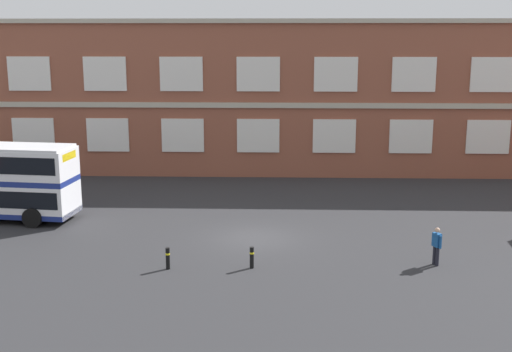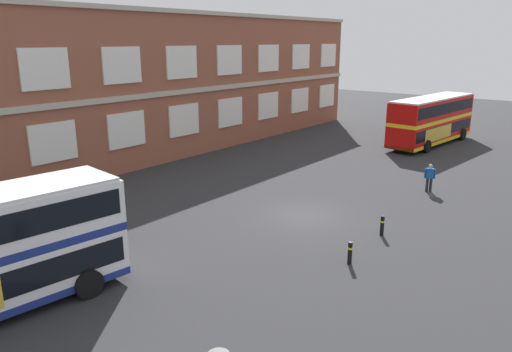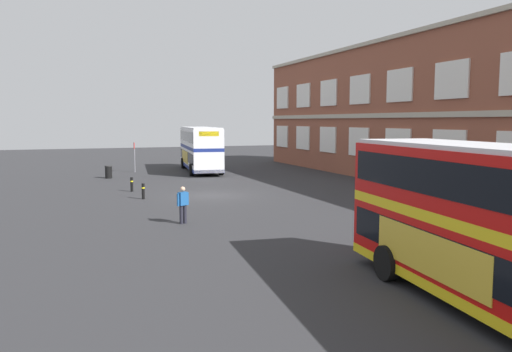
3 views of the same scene
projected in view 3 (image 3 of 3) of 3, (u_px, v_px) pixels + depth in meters
ground_plane at (243, 194)px, 32.62m from camera, size 120.00×120.00×0.00m
brick_terminal_building at (470, 112)px, 35.42m from camera, size 52.38×8.19×10.84m
double_decker_near at (200, 148)px, 47.05m from camera, size 11.22×3.84×4.07m
double_decker_middle at (509, 229)px, 11.86m from camera, size 11.20×3.69×4.07m
waiting_passenger at (183, 203)px, 23.08m from camera, size 0.38×0.62×1.70m
bus_stand_flag at (134, 154)px, 46.31m from camera, size 0.44×0.10×2.70m
station_litter_bin at (109, 172)px, 41.44m from camera, size 0.60×0.60×1.03m
safety_bollard_west at (143, 191)px, 30.38m from camera, size 0.19×0.19×0.95m
safety_bollard_east at (132, 184)px, 33.65m from camera, size 0.19×0.19×0.95m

